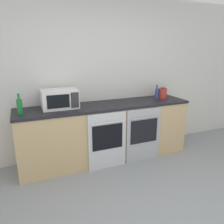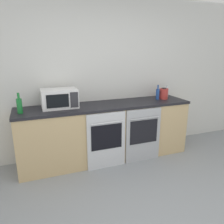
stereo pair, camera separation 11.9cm
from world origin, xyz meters
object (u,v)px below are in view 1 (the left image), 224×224
object	(u,v)px
microwave	(60,99)
bottle_blue	(157,94)
oven_right	(143,135)
bottle_clear	(165,92)
kettle	(162,93)
oven_left	(107,141)
bottle_green	(20,106)

from	to	relation	value
microwave	bottle_blue	xyz separation A→B (m)	(1.66, -0.04, -0.04)
oven_right	microwave	world-z (taller)	microwave
bottle_clear	kettle	size ratio (longest dim) A/B	1.08
oven_left	microwave	size ratio (longest dim) A/B	1.69
oven_right	microwave	size ratio (longest dim) A/B	1.69
bottle_blue	microwave	bearing A→B (deg)	178.72
oven_left	oven_right	bearing A→B (deg)	0.00
bottle_green	bottle_clear	bearing A→B (deg)	5.24
microwave	bottle_blue	distance (m)	1.67
oven_left	oven_right	world-z (taller)	same
oven_left	bottle_green	world-z (taller)	bottle_green
oven_left	bottle_clear	distance (m)	1.52
bottle_clear	oven_left	bearing A→B (deg)	-160.43
oven_right	bottle_clear	world-z (taller)	bottle_clear
bottle_blue	kettle	xyz separation A→B (m)	(0.13, 0.01, -0.01)
oven_left	oven_right	distance (m)	0.62
microwave	kettle	bearing A→B (deg)	-0.90
bottle_clear	bottle_green	world-z (taller)	bottle_green
bottle_clear	kettle	distance (m)	0.19
bottle_blue	oven_right	bearing A→B (deg)	-142.58
microwave	kettle	size ratio (longest dim) A/B	2.68
oven_left	bottle_blue	world-z (taller)	bottle_blue
oven_right	bottle_green	world-z (taller)	bottle_green
bottle_clear	bottle_green	size ratio (longest dim) A/B	0.74
oven_right	bottle_clear	xyz separation A→B (m)	(0.71, 0.47, 0.56)
microwave	kettle	xyz separation A→B (m)	(1.79, -0.03, -0.05)
bottle_clear	bottle_green	bearing A→B (deg)	-174.76
bottle_blue	bottle_clear	distance (m)	0.30
oven_right	kettle	bearing A→B (deg)	31.39
bottle_blue	bottle_green	size ratio (longest dim) A/B	0.90
oven_left	microwave	bearing A→B (deg)	148.17
microwave	bottle_green	world-z (taller)	bottle_green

